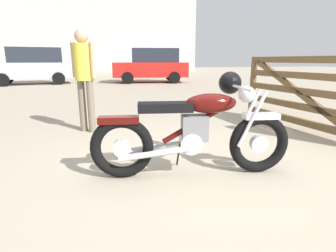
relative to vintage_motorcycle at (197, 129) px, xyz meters
The scene contains 7 objects.
ground_plane 0.53m from the vintage_motorcycle, 36.41° to the left, with size 80.00×80.00×0.00m, color tan.
vintage_motorcycle is the anchor object (origin of this frame).
timber_gate 2.64m from the vintage_motorcycle, 24.06° to the left, with size 0.40×2.54×1.60m.
bystander 2.45m from the vintage_motorcycle, 119.08° to the left, with size 0.38×0.32×1.66m.
white_estate_far 11.95m from the vintage_motorcycle, 80.66° to the left, with size 4.11×2.28×1.78m.
pale_sedan_back 12.93m from the vintage_motorcycle, 108.13° to the left, with size 4.10×2.26×1.78m.
industrial_building 32.07m from the vintage_motorcycle, 91.54° to the left, with size 22.07×14.20×17.79m.
Camera 1 is at (-1.13, -2.58, 1.18)m, focal length 28.16 mm.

